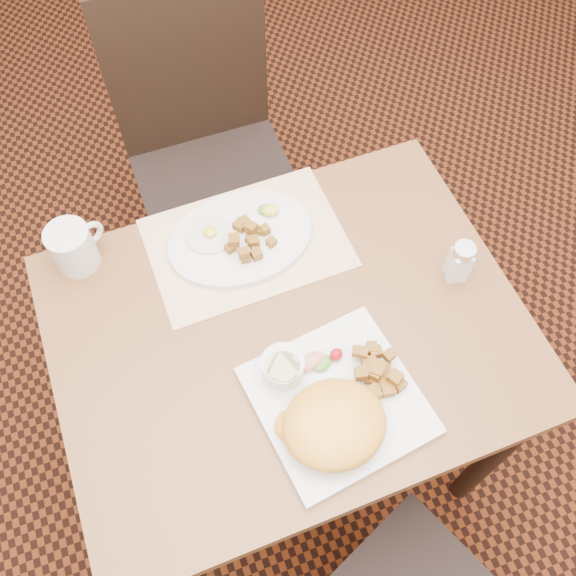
# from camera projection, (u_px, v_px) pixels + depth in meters

# --- Properties ---
(ground) EXTENTS (8.00, 8.00, 0.00)m
(ground) POSITION_uv_depth(u_px,v_px,m) (289.00, 442.00, 1.88)
(ground) COLOR black
(ground) RESTS_ON ground
(table) EXTENTS (0.90, 0.70, 0.75)m
(table) POSITION_uv_depth(u_px,v_px,m) (289.00, 352.00, 1.33)
(table) COLOR brown
(table) RESTS_ON ground
(chair_far) EXTENTS (0.42, 0.43, 0.97)m
(chair_far) POSITION_uv_depth(u_px,v_px,m) (207.00, 146.00, 1.75)
(chair_far) COLOR black
(chair_far) RESTS_ON ground
(placemat) EXTENTS (0.40, 0.28, 0.00)m
(placemat) POSITION_uv_depth(u_px,v_px,m) (247.00, 243.00, 1.33)
(placemat) COLOR white
(placemat) RESTS_ON table
(plate_square) EXTENTS (0.31, 0.31, 0.02)m
(plate_square) POSITION_uv_depth(u_px,v_px,m) (337.00, 401.00, 1.15)
(plate_square) COLOR silver
(plate_square) RESTS_ON table
(plate_oval) EXTENTS (0.31, 0.24, 0.02)m
(plate_oval) POSITION_uv_depth(u_px,v_px,m) (241.00, 238.00, 1.33)
(plate_oval) COLOR silver
(plate_oval) RESTS_ON placemat
(hollandaise_mound) EXTENTS (0.19, 0.16, 0.07)m
(hollandaise_mound) POSITION_uv_depth(u_px,v_px,m) (333.00, 425.00, 1.09)
(hollandaise_mound) COLOR #FDAC31
(hollandaise_mound) RESTS_ON plate_square
(ramekin) EXTENTS (0.08, 0.08, 0.04)m
(ramekin) POSITION_uv_depth(u_px,v_px,m) (283.00, 367.00, 1.15)
(ramekin) COLOR silver
(ramekin) RESTS_ON plate_square
(garnish_sq) EXTENTS (0.10, 0.05, 0.03)m
(garnish_sq) POSITION_uv_depth(u_px,v_px,m) (319.00, 360.00, 1.17)
(garnish_sq) COLOR #387223
(garnish_sq) RESTS_ON plate_square
(fried_egg) EXTENTS (0.10, 0.10, 0.02)m
(fried_egg) POSITION_uv_depth(u_px,v_px,m) (209.00, 234.00, 1.32)
(fried_egg) COLOR white
(fried_egg) RESTS_ON plate_oval
(garnish_ov) EXTENTS (0.05, 0.05, 0.02)m
(garnish_ov) POSITION_uv_depth(u_px,v_px,m) (269.00, 210.00, 1.34)
(garnish_ov) COLOR #387223
(garnish_ov) RESTS_ON plate_oval
(salt_shaker) EXTENTS (0.05, 0.05, 0.10)m
(salt_shaker) POSITION_uv_depth(u_px,v_px,m) (460.00, 262.00, 1.25)
(salt_shaker) COLOR white
(salt_shaker) RESTS_ON table
(coffee_mug) EXTENTS (0.11, 0.09, 0.10)m
(coffee_mug) POSITION_uv_depth(u_px,v_px,m) (73.00, 247.00, 1.27)
(coffee_mug) COLOR silver
(coffee_mug) RESTS_ON table
(home_fries_sq) EXTENTS (0.10, 0.11, 0.04)m
(home_fries_sq) POSITION_uv_depth(u_px,v_px,m) (377.00, 373.00, 1.15)
(home_fries_sq) COLOR #965F18
(home_fries_sq) RESTS_ON plate_square
(home_fries_ov) EXTENTS (0.11, 0.11, 0.04)m
(home_fries_ov) POSITION_uv_depth(u_px,v_px,m) (249.00, 238.00, 1.30)
(home_fries_ov) COLOR #965F18
(home_fries_ov) RESTS_ON plate_oval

